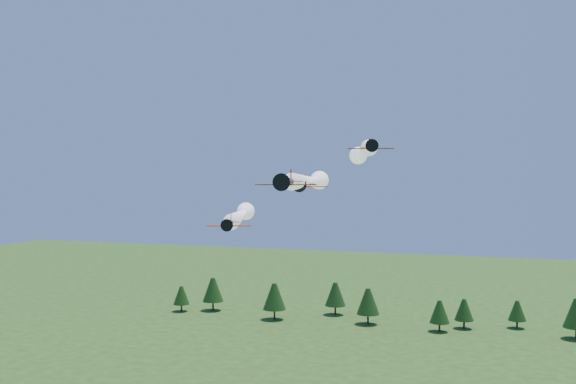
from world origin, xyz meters
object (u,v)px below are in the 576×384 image
(plane_lead, at_px, (309,181))
(plane_left, at_px, (242,214))
(plane_right, at_px, (362,153))
(plane_slot, at_px, (302,184))

(plane_lead, relative_size, plane_left, 1.12)
(plane_lead, height_order, plane_right, plane_right)
(plane_left, bearing_deg, plane_right, -0.71)
(plane_right, relative_size, plane_slot, 4.79)
(plane_lead, bearing_deg, plane_right, 44.12)
(plane_left, distance_m, plane_right, 25.58)
(plane_left, height_order, plane_right, plane_right)
(plane_lead, xyz_separation_m, plane_left, (-14.39, 3.12, -6.38))
(plane_left, relative_size, plane_right, 0.93)
(plane_lead, distance_m, plane_slot, 10.08)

